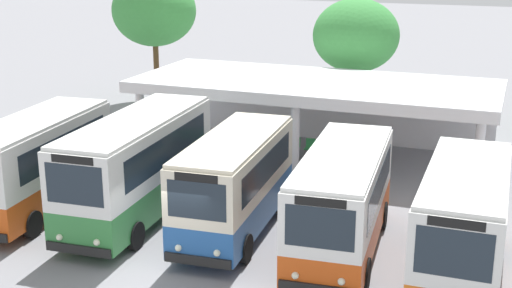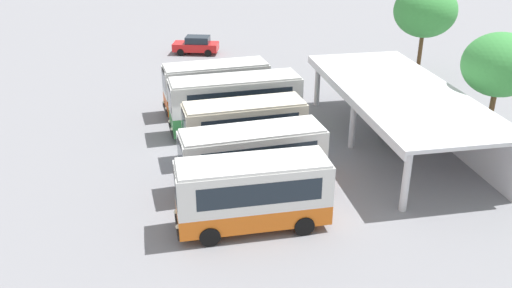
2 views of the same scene
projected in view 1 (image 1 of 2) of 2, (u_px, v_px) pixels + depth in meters
ground_plane at (178, 266)px, 20.64m from camera, size 180.00×180.00×0.00m
city_bus_nearest_orange at (37, 161)px, 24.32m from camera, size 2.84×7.15×3.35m
city_bus_second_in_row at (138, 164)px, 23.72m from camera, size 2.74×8.15×3.51m
city_bus_middle_cream at (235, 181)px, 22.50m from camera, size 2.60×6.91×3.23m
city_bus_fourth_amber at (342, 198)px, 21.09m from camera, size 2.79×7.36×3.17m
city_bus_fifth_blue at (463, 221)px, 19.27m from camera, size 2.35×6.77×3.25m
terminal_canopy at (319, 93)px, 30.96m from camera, size 15.48×6.47×3.40m
waiting_chair_end_by_column at (295, 145)px, 30.87m from camera, size 0.46×0.46×0.86m
waiting_chair_second_from_end at (310, 147)px, 30.63m from camera, size 0.46×0.46×0.86m
waiting_chair_middle_seat at (326, 148)px, 30.35m from camera, size 0.46×0.46×0.86m
roadside_tree_behind_canopy at (356, 36)px, 34.78m from camera, size 4.30×4.30×6.47m
roadside_tree_west_of_canopy at (154, 11)px, 39.89m from camera, size 4.79×4.79×7.37m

